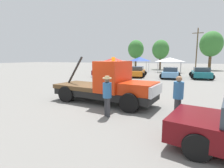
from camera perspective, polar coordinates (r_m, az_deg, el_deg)
The scene contains 16 objects.
ground_plane at distance 9.66m, azimuth -2.80°, elevation -6.02°, with size 160.00×160.00×0.00m, color gray.
tow_truck at distance 9.27m, azimuth -0.98°, elevation -0.59°, with size 6.02×2.85×2.51m.
person_near_truck at distance 7.29m, azimuth 20.82°, elevation -3.25°, with size 0.39×0.39×1.73m.
person_at_hood at distance 7.18m, azimuth -1.59°, elevation -2.89°, with size 0.38×0.38×1.69m.
parked_car_maroon at distance 24.11m, azimuth -2.05°, elevation 4.23°, with size 2.64×4.96×1.34m.
parked_car_orange at distance 23.20m, azimuth 8.11°, elevation 3.98°, with size 2.69×4.74×1.34m.
parked_car_skyblue at distance 22.51m, azimuth 18.52°, elevation 3.50°, with size 2.42×4.49×1.34m.
parked_car_teal at distance 23.49m, azimuth 27.08°, elevation 3.20°, with size 2.50×4.41×1.34m.
canopy_tent_red at distance 32.57m, azimuth 0.55°, elevation 8.01°, with size 3.19×3.19×2.54m.
canopy_tent_blue at distance 32.06m, azimuth 9.05°, elevation 8.03°, with size 2.93×2.93×2.62m.
canopy_tent_white at distance 31.29m, azimuth 18.35°, elevation 7.57°, with size 3.64×3.64×2.54m.
tree_left at distance 39.41m, azimuth 15.58°, elevation 10.76°, with size 3.53×3.53×6.30m.
tree_center at distance 41.33m, azimuth 29.65°, elevation 11.24°, with size 4.36×4.36×7.78m.
tree_right at distance 43.80m, azimuth 7.80°, elevation 11.16°, with size 3.81×3.81×6.80m.
traffic_cone at distance 13.29m, azimuth 3.94°, elevation -0.92°, with size 0.40×0.40×0.55m.
utility_pole at distance 42.14m, azimuth 25.98°, elevation 10.60°, with size 2.20×0.24×8.73m.
Camera 1 is at (3.69, -8.59, 2.41)m, focal length 28.00 mm.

